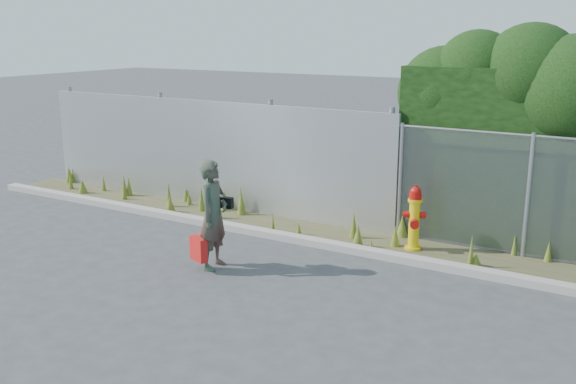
# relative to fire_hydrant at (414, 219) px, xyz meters

# --- Properties ---
(ground) EXTENTS (80.00, 80.00, 0.00)m
(ground) POSITION_rel_fire_hydrant_xyz_m (-1.53, -2.43, -0.55)
(ground) COLOR #3C3C3F
(ground) RESTS_ON ground
(curb) EXTENTS (16.00, 0.22, 0.12)m
(curb) POSITION_rel_fire_hydrant_xyz_m (-1.53, -0.63, -0.49)
(curb) COLOR #9C958D
(curb) RESTS_ON ground
(weed_strip) EXTENTS (16.00, 1.33, 0.55)m
(weed_strip) POSITION_rel_fire_hydrant_xyz_m (-2.52, 0.06, -0.42)
(weed_strip) COLOR #484329
(weed_strip) RESTS_ON ground
(corrugated_fence) EXTENTS (8.50, 0.21, 2.30)m
(corrugated_fence) POSITION_rel_fire_hydrant_xyz_m (-4.78, 0.58, 0.56)
(corrugated_fence) COLOR #B0B2B8
(corrugated_fence) RESTS_ON ground
(fire_hydrant) EXTENTS (0.38, 0.34, 1.13)m
(fire_hydrant) POSITION_rel_fire_hydrant_xyz_m (0.00, 0.00, 0.00)
(fire_hydrant) COLOR yellow
(fire_hydrant) RESTS_ON ground
(woman) EXTENTS (0.49, 0.67, 1.71)m
(woman) POSITION_rel_fire_hydrant_xyz_m (-2.40, -2.33, 0.31)
(woman) COLOR #116C4D
(woman) RESTS_ON ground
(red_tote_bag) EXTENTS (0.33, 0.12, 0.44)m
(red_tote_bag) POSITION_rel_fire_hydrant_xyz_m (-2.51, -2.58, -0.20)
(red_tote_bag) COLOR red
(black_shoulder_bag) EXTENTS (0.23, 0.10, 0.17)m
(black_shoulder_bag) POSITION_rel_fire_hydrant_xyz_m (-2.32, -2.11, 0.46)
(black_shoulder_bag) COLOR black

